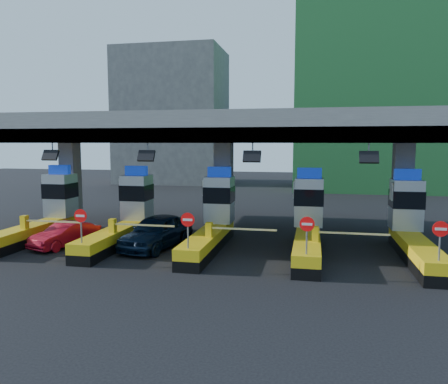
# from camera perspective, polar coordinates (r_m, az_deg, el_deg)

# --- Properties ---
(ground) EXTENTS (120.00, 120.00, 0.00)m
(ground) POSITION_cam_1_polar(r_m,az_deg,el_deg) (23.52, -1.52, -7.09)
(ground) COLOR black
(ground) RESTS_ON ground
(toll_canopy) EXTENTS (28.00, 12.09, 7.00)m
(toll_canopy) POSITION_cam_1_polar(r_m,az_deg,el_deg) (25.67, -0.10, 7.85)
(toll_canopy) COLOR slate
(toll_canopy) RESTS_ON ground
(toll_lane_far_left) EXTENTS (4.43, 8.00, 4.16)m
(toll_lane_far_left) POSITION_cam_1_polar(r_m,az_deg,el_deg) (27.49, -22.16, -2.62)
(toll_lane_far_left) COLOR black
(toll_lane_far_left) RESTS_ON ground
(toll_lane_left) EXTENTS (4.43, 8.00, 4.16)m
(toll_lane_left) POSITION_cam_1_polar(r_m,az_deg,el_deg) (25.08, -12.60, -3.14)
(toll_lane_left) COLOR black
(toll_lane_left) RESTS_ON ground
(toll_lane_center) EXTENTS (4.43, 8.00, 4.16)m
(toll_lane_center) POSITION_cam_1_polar(r_m,az_deg,el_deg) (23.49, -1.37, -3.62)
(toll_lane_center) COLOR black
(toll_lane_center) RESTS_ON ground
(toll_lane_right) EXTENTS (4.43, 8.00, 4.16)m
(toll_lane_right) POSITION_cam_1_polar(r_m,az_deg,el_deg) (22.92, 10.93, -4.00)
(toll_lane_right) COLOR black
(toll_lane_right) RESTS_ON ground
(toll_lane_far_right) EXTENTS (4.43, 8.00, 4.16)m
(toll_lane_far_right) POSITION_cam_1_polar(r_m,az_deg,el_deg) (23.42, 23.29, -4.19)
(toll_lane_far_right) COLOR black
(toll_lane_far_right) RESTS_ON ground
(bg_building_scaffold) EXTENTS (18.00, 12.00, 28.00)m
(bg_building_scaffold) POSITION_cam_1_polar(r_m,az_deg,el_deg) (55.34, 19.16, 14.95)
(bg_building_scaffold) COLOR #1E5926
(bg_building_scaffold) RESTS_ON ground
(bg_building_concrete) EXTENTS (14.00, 10.00, 18.00)m
(bg_building_concrete) POSITION_cam_1_polar(r_m,az_deg,el_deg) (61.44, -6.75, 9.69)
(bg_building_concrete) COLOR #4C4C49
(bg_building_concrete) RESTS_ON ground
(van) EXTENTS (2.99, 5.45, 1.76)m
(van) POSITION_cam_1_polar(r_m,az_deg,el_deg) (23.23, -8.79, -5.12)
(van) COLOR black
(van) RESTS_ON ground
(red_car) EXTENTS (2.54, 4.12, 1.28)m
(red_car) POSITION_cam_1_polar(r_m,az_deg,el_deg) (24.78, -20.00, -5.27)
(red_car) COLOR maroon
(red_car) RESTS_ON ground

